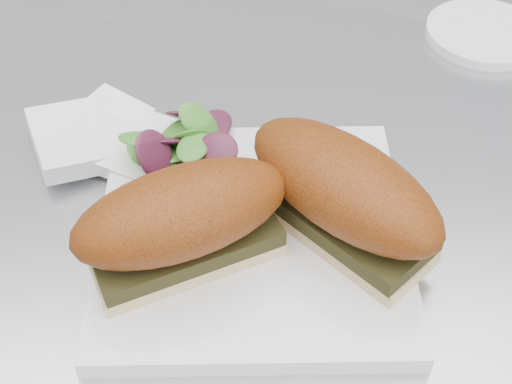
# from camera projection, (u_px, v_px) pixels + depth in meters

# --- Properties ---
(table) EXTENTS (0.70, 0.70, 0.73)m
(table) POSITION_uv_depth(u_px,v_px,m) (262.00, 378.00, 0.75)
(table) COLOR silver
(table) RESTS_ON ground
(plate) EXTENTS (0.26, 0.26, 0.02)m
(plate) POSITION_uv_depth(u_px,v_px,m) (252.00, 235.00, 0.56)
(plate) COLOR white
(plate) RESTS_ON table
(sandwich_left) EXTENTS (0.18, 0.12, 0.08)m
(sandwich_left) POSITION_uv_depth(u_px,v_px,m) (183.00, 220.00, 0.50)
(sandwich_left) COLOR beige
(sandwich_left) RESTS_ON plate
(sandwich_right) EXTENTS (0.17, 0.18, 0.08)m
(sandwich_right) POSITION_uv_depth(u_px,v_px,m) (343.00, 193.00, 0.52)
(sandwich_right) COLOR beige
(sandwich_right) RESTS_ON plate
(salad) EXTENTS (0.10, 0.10, 0.05)m
(salad) POSITION_uv_depth(u_px,v_px,m) (190.00, 147.00, 0.58)
(salad) COLOR #4C912F
(salad) RESTS_ON plate
(napkin) EXTENTS (0.12, 0.12, 0.02)m
(napkin) POSITION_uv_depth(u_px,v_px,m) (109.00, 146.00, 0.63)
(napkin) COLOR white
(napkin) RESTS_ON table
(saucer) EXTENTS (0.12, 0.12, 0.01)m
(saucer) POSITION_uv_depth(u_px,v_px,m) (485.00, 33.00, 0.76)
(saucer) COLOR white
(saucer) RESTS_ON table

